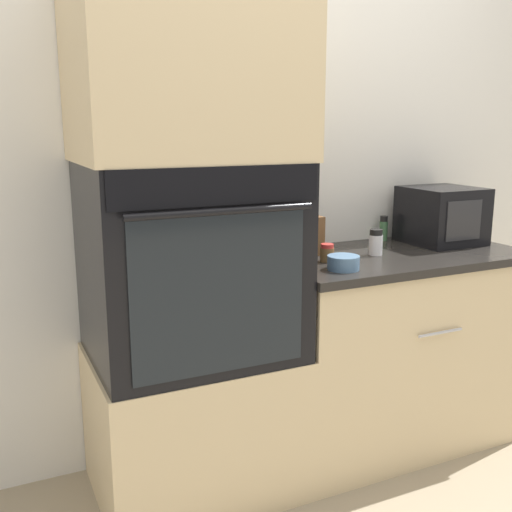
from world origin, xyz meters
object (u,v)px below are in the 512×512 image
at_px(microwave, 442,215).
at_px(condiment_jar_near, 376,242).
at_px(wall_oven, 191,260).
at_px(bowl, 343,263).
at_px(knife_block, 308,234).
at_px(condiment_jar_mid, 327,253).
at_px(condiment_jar_far, 384,229).

relative_size(microwave, condiment_jar_near, 2.92).
height_order(wall_oven, condiment_jar_near, wall_oven).
distance_m(wall_oven, condiment_jar_near, 0.84).
bearing_deg(bowl, knife_block, 85.73).
xyz_separation_m(wall_oven, microwave, (1.28, 0.09, 0.08)).
relative_size(condiment_jar_mid, condiment_jar_far, 0.62).
height_order(wall_oven, microwave, wall_oven).
height_order(wall_oven, condiment_jar_far, wall_oven).
relative_size(wall_oven, knife_block, 3.53).
distance_m(microwave, condiment_jar_near, 0.46).
distance_m(bowl, condiment_jar_mid, 0.15).
bearing_deg(condiment_jar_far, wall_oven, -166.84).
xyz_separation_m(microwave, condiment_jar_far, (-0.21, 0.16, -0.07)).
height_order(bowl, condiment_jar_mid, condiment_jar_mid).
distance_m(wall_oven, microwave, 1.28).
bearing_deg(bowl, condiment_jar_far, 39.71).
distance_m(knife_block, condiment_jar_near, 0.29).
relative_size(wall_oven, condiment_jar_mid, 10.09).
bearing_deg(condiment_jar_far, microwave, -37.61).
relative_size(bowl, condiment_jar_near, 1.12).
bearing_deg(condiment_jar_far, condiment_jar_mid, -150.70).
height_order(wall_oven, condiment_jar_mid, wall_oven).
height_order(microwave, condiment_jar_far, microwave).
xyz_separation_m(wall_oven, condiment_jar_mid, (0.58, -0.02, -0.02)).
bearing_deg(knife_block, condiment_jar_mid, -92.49).
bearing_deg(knife_block, bowl, -94.27).
bearing_deg(wall_oven, microwave, 3.92).
distance_m(wall_oven, knife_block, 0.60).
height_order(knife_block, condiment_jar_near, knife_block).
distance_m(microwave, condiment_jar_far, 0.28).
xyz_separation_m(condiment_jar_near, condiment_jar_far, (0.23, 0.25, 0.00)).
bearing_deg(condiment_jar_mid, condiment_jar_near, 4.92).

